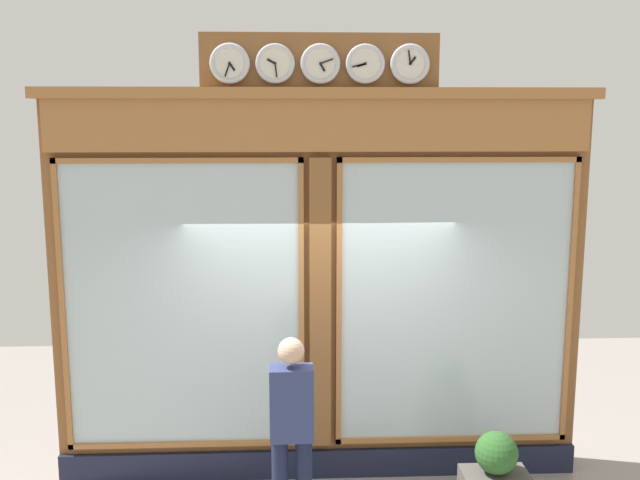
# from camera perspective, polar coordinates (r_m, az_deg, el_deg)

# --- Properties ---
(shop_facade) EXTENTS (5.08, 0.42, 4.19)m
(shop_facade) POSITION_cam_1_polar(r_m,az_deg,el_deg) (6.81, -0.05, -3.59)
(shop_facade) COLOR brown
(shop_facade) RESTS_ON ground_plane
(pedestrian) EXTENTS (0.36, 0.23, 1.69)m
(pedestrian) POSITION_cam_1_polar(r_m,az_deg,el_deg) (6.13, -2.27, -14.59)
(pedestrian) COLOR #191E38
(pedestrian) RESTS_ON ground_plane
(planter_shrub) EXTENTS (0.36, 0.36, 0.36)m
(planter_shrub) POSITION_cam_1_polar(r_m,az_deg,el_deg) (6.40, 13.88, -16.13)
(planter_shrub) COLOR #285623
(planter_shrub) RESTS_ON planter_box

